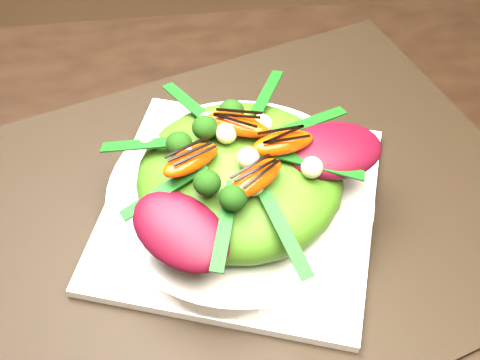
{
  "coord_description": "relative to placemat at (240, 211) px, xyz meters",
  "views": [
    {
      "loc": [
        0.24,
        -0.24,
        1.23
      ],
      "look_at": [
        0.28,
        0.13,
        0.8
      ],
      "focal_mm": 48.0,
      "sensor_mm": 36.0,
      "label": 1
    }
  ],
  "objects": [
    {
      "name": "broccoli_floret",
      "position": [
        -0.05,
        0.04,
        0.09
      ],
      "size": [
        0.04,
        0.04,
        0.03
      ],
      "primitive_type": "sphere",
      "rotation": [
        0.0,
        0.0,
        0.26
      ],
      "color": "black",
      "rests_on": "lettuce_mound"
    },
    {
      "name": "salad_bowl",
      "position": [
        0.0,
        0.0,
        0.02
      ],
      "size": [
        0.3,
        0.3,
        0.02
      ],
      "primitive_type": "cylinder",
      "rotation": [
        0.0,
        0.0,
        -0.31
      ],
      "color": "silver",
      "rests_on": "plate_base"
    },
    {
      "name": "placemat",
      "position": [
        0.0,
        0.0,
        0.0
      ],
      "size": [
        0.65,
        0.56,
        0.0
      ],
      "primitive_type": "cube",
      "rotation": [
        0.0,
        0.0,
        0.31
      ],
      "color": "black",
      "rests_on": "dining_table"
    },
    {
      "name": "radicchio_leaf",
      "position": [
        0.08,
        0.0,
        0.07
      ],
      "size": [
        0.1,
        0.08,
        0.02
      ],
      "primitive_type": "ellipsoid",
      "rotation": [
        0.0,
        0.0,
        0.21
      ],
      "color": "#420713",
      "rests_on": "lettuce_mound"
    },
    {
      "name": "lettuce_mound",
      "position": [
        0.0,
        0.0,
        0.05
      ],
      "size": [
        0.19,
        0.19,
        0.06
      ],
      "primitive_type": "ellipsoid",
      "rotation": [
        0.0,
        0.0,
        0.04
      ],
      "color": "#3E6A13",
      "rests_on": "salad_bowl"
    },
    {
      "name": "orange_segment",
      "position": [
        -0.01,
        0.02,
        0.09
      ],
      "size": [
        0.06,
        0.03,
        0.01
      ],
      "primitive_type": "ellipsoid",
      "rotation": [
        0.0,
        0.0,
        0.06
      ],
      "color": "red",
      "rests_on": "lettuce_mound"
    },
    {
      "name": "plate_base",
      "position": [
        0.0,
        0.0,
        0.01
      ],
      "size": [
        0.31,
        0.31,
        0.01
      ],
      "primitive_type": "cube",
      "rotation": [
        0.0,
        0.0,
        -0.33
      ],
      "color": "white",
      "rests_on": "placemat"
    },
    {
      "name": "macadamia_nut",
      "position": [
        0.03,
        -0.03,
        0.09
      ],
      "size": [
        0.02,
        0.02,
        0.02
      ],
      "primitive_type": "sphere",
      "rotation": [
        0.0,
        0.0,
        0.32
      ],
      "color": "#C0B187",
      "rests_on": "lettuce_mound"
    },
    {
      "name": "balsamic_drizzle",
      "position": [
        -0.01,
        0.02,
        0.09
      ],
      "size": [
        0.04,
        0.0,
        0.0
      ],
      "primitive_type": "cube",
      "rotation": [
        0.0,
        0.0,
        0.06
      ],
      "color": "black",
      "rests_on": "orange_segment"
    }
  ]
}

